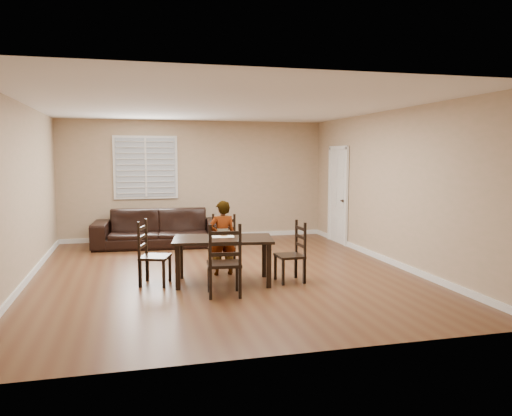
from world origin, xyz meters
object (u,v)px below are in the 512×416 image
(chair_near, at_px, (223,244))
(chair_left, at_px, (147,255))
(sofa, at_px, (158,228))
(chair_right, at_px, (297,254))
(child, at_px, (222,238))
(chair_far, at_px, (225,264))
(donut, at_px, (224,234))
(dining_table, at_px, (223,244))

(chair_near, height_order, chair_left, chair_left)
(sofa, bearing_deg, chair_right, -57.17)
(chair_near, bearing_deg, child, -82.19)
(chair_far, distance_m, donut, 0.99)
(donut, relative_size, sofa, 0.04)
(sofa, bearing_deg, donut, -70.99)
(chair_near, distance_m, child, 0.44)
(donut, xyz_separation_m, sofa, (-0.82, 3.17, -0.32))
(chair_left, xyz_separation_m, donut, (1.15, -0.04, 0.28))
(dining_table, xyz_separation_m, sofa, (-0.77, 3.33, -0.21))
(chair_right, distance_m, child, 1.24)
(dining_table, xyz_separation_m, donut, (0.04, 0.16, 0.12))
(chair_far, bearing_deg, sofa, -75.42)
(chair_left, relative_size, child, 0.80)
(dining_table, xyz_separation_m, chair_far, (-0.12, -0.78, -0.14))
(dining_table, bearing_deg, sofa, 112.42)
(dining_table, relative_size, donut, 14.42)
(child, xyz_separation_m, sofa, (-0.86, 2.81, -0.21))
(chair_far, height_order, chair_right, chair_far)
(chair_far, height_order, chair_left, chair_far)
(sofa, bearing_deg, chair_near, -64.04)
(donut, height_order, sofa, sofa)
(child, bearing_deg, chair_near, -104.02)
(donut, bearing_deg, chair_right, -16.76)
(chair_right, distance_m, sofa, 3.96)
(dining_table, height_order, chair_far, chair_far)
(chair_right, bearing_deg, chair_far, -65.27)
(dining_table, bearing_deg, chair_left, 179.13)
(child, relative_size, donut, 10.95)
(chair_left, bearing_deg, chair_right, -81.42)
(dining_table, height_order, donut, donut)
(chair_right, bearing_deg, donut, -108.92)
(chair_left, bearing_deg, donut, -74.18)
(chair_near, relative_size, chair_left, 0.97)
(chair_right, bearing_deg, sofa, -153.89)
(donut, bearing_deg, dining_table, -105.72)
(chair_near, xyz_separation_m, donut, (-0.13, -0.76, 0.29))
(chair_left, xyz_separation_m, child, (1.19, 0.32, 0.16))
(chair_near, bearing_deg, dining_table, -80.49)
(chair_far, bearing_deg, chair_left, -39.35)
(chair_near, height_order, donut, chair_near)
(chair_near, relative_size, donut, 8.50)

